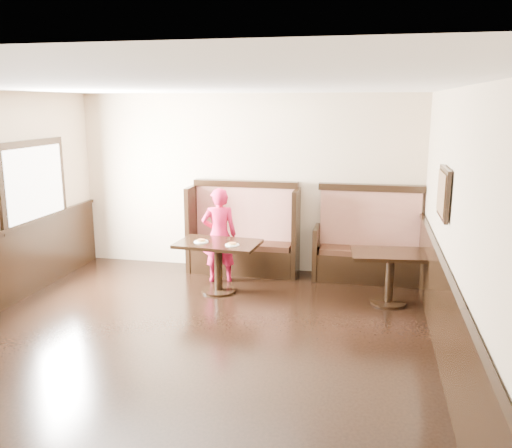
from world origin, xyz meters
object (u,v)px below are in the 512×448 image
(table_main, at_px, (218,254))
(table_neighbor, at_px, (390,265))
(booth_main, at_px, (244,239))
(booth_neighbor, at_px, (368,249))
(child, at_px, (219,235))

(table_main, distance_m, table_neighbor, 2.38)
(booth_main, distance_m, table_main, 1.04)
(booth_neighbor, relative_size, child, 1.15)
(table_main, bearing_deg, table_neighbor, 4.98)
(booth_main, height_order, child, booth_main)
(booth_neighbor, relative_size, table_neighbor, 1.52)
(booth_main, bearing_deg, table_main, -97.41)
(booth_main, xyz_separation_m, booth_neighbor, (1.95, -0.00, -0.05))
(booth_neighbor, xyz_separation_m, table_neighbor, (0.29, -1.00, 0.05))
(table_neighbor, bearing_deg, child, 163.73)
(table_main, relative_size, child, 0.84)
(table_neighbor, bearing_deg, booth_main, 149.75)
(booth_neighbor, distance_m, table_neighbor, 1.05)
(table_main, bearing_deg, child, 107.99)
(booth_main, height_order, booth_neighbor, same)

